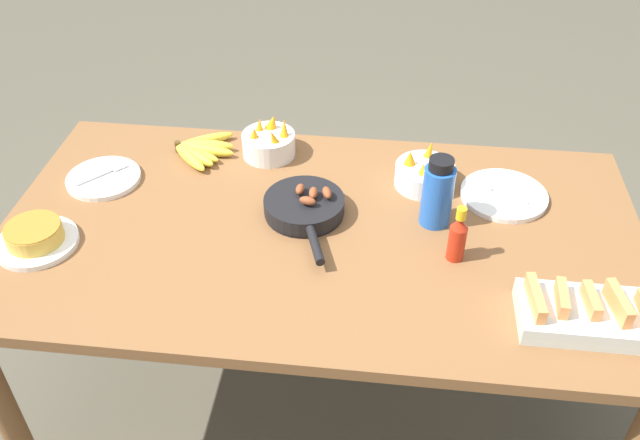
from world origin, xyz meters
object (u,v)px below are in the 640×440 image
(banana_bunch, at_px, (199,150))
(fruit_bowl_mango, at_px, (269,143))
(empty_plate_near_front, at_px, (104,178))
(water_bottle, at_px, (438,193))
(hot_sauce_bottle, at_px, (458,237))
(skillet, at_px, (305,207))
(melon_tray, at_px, (587,314))
(fruit_bowl_citrus, at_px, (424,174))
(frittata_plate_center, at_px, (35,237))
(empty_plate_far_left, at_px, (504,195))

(banana_bunch, relative_size, fruit_bowl_mango, 1.47)
(empty_plate_near_front, bearing_deg, fruit_bowl_mango, 23.00)
(fruit_bowl_mango, xyz_separation_m, water_bottle, (0.51, -0.28, 0.06))
(empty_plate_near_front, bearing_deg, hot_sauce_bottle, -12.39)
(banana_bunch, bearing_deg, fruit_bowl_mango, 8.08)
(skillet, relative_size, hot_sauce_bottle, 2.19)
(hot_sauce_bottle, bearing_deg, water_bottle, 109.32)
(melon_tray, bearing_deg, skillet, 154.77)
(fruit_bowl_mango, bearing_deg, water_bottle, -28.75)
(water_bottle, height_order, hot_sauce_bottle, water_bottle)
(banana_bunch, bearing_deg, fruit_bowl_citrus, -6.28)
(skillet, height_order, water_bottle, water_bottle)
(melon_tray, bearing_deg, water_bottle, 135.03)
(skillet, height_order, empty_plate_near_front, skillet)
(banana_bunch, relative_size, fruit_bowl_citrus, 1.39)
(frittata_plate_center, xyz_separation_m, hot_sauce_bottle, (1.10, 0.08, 0.04))
(melon_tray, distance_m, hot_sauce_bottle, 0.36)
(water_bottle, bearing_deg, melon_tray, -44.97)
(banana_bunch, height_order, fruit_bowl_mango, fruit_bowl_mango)
(fruit_bowl_mango, bearing_deg, empty_plate_near_front, -157.00)
(frittata_plate_center, xyz_separation_m, water_bottle, (1.05, 0.22, 0.07))
(empty_plate_far_left, bearing_deg, water_bottle, -146.43)
(skillet, distance_m, empty_plate_far_left, 0.58)
(melon_tray, distance_m, water_bottle, 0.49)
(skillet, distance_m, fruit_bowl_mango, 0.33)
(fruit_bowl_citrus, relative_size, hot_sauce_bottle, 1.08)
(fruit_bowl_mango, height_order, hot_sauce_bottle, hot_sauce_bottle)
(skillet, relative_size, fruit_bowl_mango, 2.14)
(melon_tray, relative_size, frittata_plate_center, 1.45)
(fruit_bowl_mango, bearing_deg, skillet, -62.47)
(frittata_plate_center, relative_size, empty_plate_near_front, 0.99)
(empty_plate_far_left, relative_size, hot_sauce_bottle, 1.54)
(fruit_bowl_citrus, bearing_deg, melon_tray, -54.19)
(melon_tray, xyz_separation_m, fruit_bowl_citrus, (-0.37, 0.52, 0.01))
(skillet, xyz_separation_m, fruit_bowl_citrus, (0.33, 0.19, 0.01))
(banana_bunch, height_order, skillet, skillet)
(empty_plate_near_front, height_order, hot_sauce_bottle, hot_sauce_bottle)
(melon_tray, relative_size, skillet, 0.88)
(fruit_bowl_citrus, xyz_separation_m, hot_sauce_bottle, (0.08, -0.32, 0.03))
(empty_plate_near_front, relative_size, fruit_bowl_citrus, 1.25)
(fruit_bowl_mango, bearing_deg, melon_tray, -36.10)
(frittata_plate_center, height_order, hot_sauce_bottle, hot_sauce_bottle)
(banana_bunch, xyz_separation_m, skillet, (0.37, -0.26, 0.01))
(melon_tray, relative_size, water_bottle, 1.52)
(frittata_plate_center, height_order, empty_plate_near_front, frittata_plate_center)
(banana_bunch, height_order, hot_sauce_bottle, hot_sauce_bottle)
(frittata_plate_center, xyz_separation_m, fruit_bowl_mango, (0.54, 0.50, 0.02))
(hot_sauce_bottle, bearing_deg, frittata_plate_center, -175.98)
(empty_plate_far_left, bearing_deg, empty_plate_near_front, -177.45)
(melon_tray, bearing_deg, banana_bunch, 151.09)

